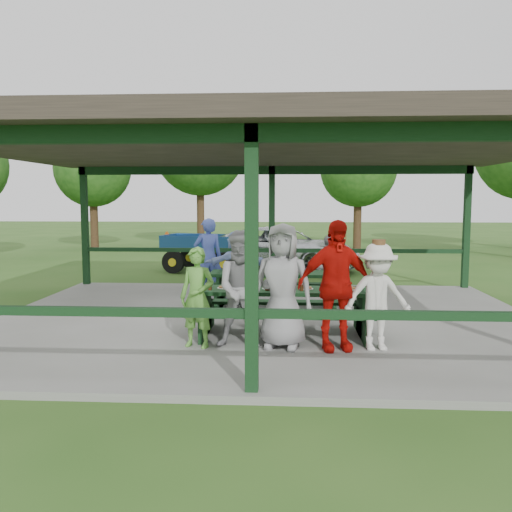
# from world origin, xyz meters

# --- Properties ---
(ground) EXTENTS (90.00, 90.00, 0.00)m
(ground) POSITION_xyz_m (0.00, 0.00, 0.00)
(ground) COLOR #2A5219
(ground) RESTS_ON ground
(concrete_slab) EXTENTS (10.00, 8.00, 0.10)m
(concrete_slab) POSITION_xyz_m (0.00, 0.00, 0.05)
(concrete_slab) COLOR slate
(concrete_slab) RESTS_ON ground
(pavilion_structure) EXTENTS (10.60, 8.60, 3.24)m
(pavilion_structure) POSITION_xyz_m (0.00, 0.00, 3.17)
(pavilion_structure) COLOR black
(pavilion_structure) RESTS_ON concrete_slab
(picnic_table_near) EXTENTS (2.85, 1.39, 0.75)m
(picnic_table_near) POSITION_xyz_m (0.33, -1.20, 0.58)
(picnic_table_near) COLOR black
(picnic_table_near) RESTS_ON concrete_slab
(picnic_table_far) EXTENTS (2.59, 1.39, 0.75)m
(picnic_table_far) POSITION_xyz_m (0.17, 0.80, 0.57)
(picnic_table_far) COLOR black
(picnic_table_far) RESTS_ON concrete_slab
(table_setting) EXTENTS (2.38, 0.45, 0.10)m
(table_setting) POSITION_xyz_m (0.44, -1.18, 0.88)
(table_setting) COLOR white
(table_setting) RESTS_ON picnic_table_near
(contestant_green) EXTENTS (0.62, 0.49, 1.49)m
(contestant_green) POSITION_xyz_m (-0.93, -1.99, 0.84)
(contestant_green) COLOR #539635
(contestant_green) RESTS_ON concrete_slab
(contestant_grey_left) EXTENTS (0.90, 0.73, 1.73)m
(contestant_grey_left) POSITION_xyz_m (-0.24, -1.97, 0.97)
(contestant_grey_left) COLOR gray
(contestant_grey_left) RESTS_ON concrete_slab
(contestant_grey_mid) EXTENTS (0.99, 0.75, 1.84)m
(contestant_grey_mid) POSITION_xyz_m (0.33, -1.96, 1.02)
(contestant_grey_mid) COLOR gray
(contestant_grey_mid) RESTS_ON concrete_slab
(contestant_red) EXTENTS (1.18, 0.69, 1.90)m
(contestant_red) POSITION_xyz_m (1.09, -2.02, 1.05)
(contestant_red) COLOR #B40D07
(contestant_red) RESTS_ON concrete_slab
(contestant_white_fedora) EXTENTS (1.08, 0.72, 1.61)m
(contestant_white_fedora) POSITION_xyz_m (1.70, -2.00, 0.88)
(contestant_white_fedora) COLOR silver
(contestant_white_fedora) RESTS_ON concrete_slab
(spectator_lblue) EXTENTS (1.48, 0.67, 1.53)m
(spectator_lblue) POSITION_xyz_m (-0.68, 1.72, 0.87)
(spectator_lblue) COLOR #91A9E0
(spectator_lblue) RESTS_ON concrete_slab
(spectator_blue) EXTENTS (0.74, 0.60, 1.76)m
(spectator_blue) POSITION_xyz_m (-1.38, 2.18, 0.98)
(spectator_blue) COLOR #4659B6
(spectator_blue) RESTS_ON concrete_slab
(spectator_grey) EXTENTS (0.87, 0.79, 1.44)m
(spectator_grey) POSITION_xyz_m (1.25, 1.55, 0.82)
(spectator_grey) COLOR gray
(spectator_grey) RESTS_ON concrete_slab
(pickup_truck) EXTENTS (5.51, 3.92, 1.40)m
(pickup_truck) POSITION_xyz_m (0.19, 7.58, 0.70)
(pickup_truck) COLOR silver
(pickup_truck) RESTS_ON ground
(farm_trailer) EXTENTS (3.61, 2.01, 1.25)m
(farm_trailer) POSITION_xyz_m (-2.16, 7.12, 0.62)
(farm_trailer) COLOR navy
(farm_trailer) RESTS_ON ground
(tree_far_left) EXTENTS (3.44, 3.44, 5.37)m
(tree_far_left) POSITION_xyz_m (-8.47, 14.55, 3.63)
(tree_far_left) COLOR #361F15
(tree_far_left) RESTS_ON ground
(tree_left) EXTENTS (4.34, 4.34, 6.79)m
(tree_left) POSITION_xyz_m (-3.82, 16.26, 4.60)
(tree_left) COLOR #361F15
(tree_left) RESTS_ON ground
(tree_mid) EXTENTS (3.43, 3.43, 5.35)m
(tree_mid) POSITION_xyz_m (3.56, 15.03, 3.62)
(tree_mid) COLOR #361F15
(tree_mid) RESTS_ON ground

